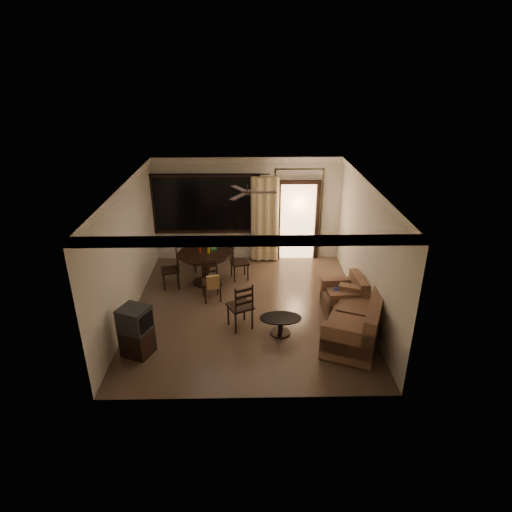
{
  "coord_description": "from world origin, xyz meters",
  "views": [
    {
      "loc": [
        0.01,
        -8.12,
        4.94
      ],
      "look_at": [
        0.18,
        0.2,
        1.19
      ],
      "focal_mm": 30.0,
      "sensor_mm": 36.0,
      "label": 1
    }
  ],
  "objects_px": {
    "coffee_table": "(281,323)",
    "dining_chair_north": "(201,259)",
    "sofa": "(358,323)",
    "armchair": "(346,298)",
    "dining_table": "(205,259)",
    "dining_chair_south": "(212,288)",
    "dining_chair_east": "(239,268)",
    "dining_chair_west": "(171,276)",
    "side_chair": "(240,314)",
    "tv_cabinet": "(136,331)"
  },
  "relations": [
    {
      "from": "dining_chair_east",
      "to": "tv_cabinet",
      "type": "distance_m",
      "value": 3.53
    },
    {
      "from": "dining_chair_west",
      "to": "dining_chair_south",
      "type": "distance_m",
      "value": 1.2
    },
    {
      "from": "dining_chair_east",
      "to": "armchair",
      "type": "xyz_separation_m",
      "value": [
        2.32,
        -1.62,
        0.06
      ]
    },
    {
      "from": "coffee_table",
      "to": "dining_table",
      "type": "bearing_deg",
      "value": 127.1
    },
    {
      "from": "side_chair",
      "to": "dining_chair_west",
      "type": "bearing_deg",
      "value": -72.62
    },
    {
      "from": "dining_table",
      "to": "side_chair",
      "type": "height_order",
      "value": "side_chair"
    },
    {
      "from": "dining_table",
      "to": "dining_chair_east",
      "type": "relative_size",
      "value": 1.35
    },
    {
      "from": "dining_table",
      "to": "sofa",
      "type": "distance_m",
      "value": 4.0
    },
    {
      "from": "dining_chair_south",
      "to": "dining_chair_north",
      "type": "relative_size",
      "value": 1.0
    },
    {
      "from": "armchair",
      "to": "coffee_table",
      "type": "distance_m",
      "value": 1.66
    },
    {
      "from": "coffee_table",
      "to": "side_chair",
      "type": "distance_m",
      "value": 0.84
    },
    {
      "from": "dining_chair_west",
      "to": "side_chair",
      "type": "bearing_deg",
      "value": 29.72
    },
    {
      "from": "dining_chair_north",
      "to": "coffee_table",
      "type": "height_order",
      "value": "dining_chair_north"
    },
    {
      "from": "tv_cabinet",
      "to": "sofa",
      "type": "bearing_deg",
      "value": 27.7
    },
    {
      "from": "dining_chair_east",
      "to": "dining_chair_north",
      "type": "bearing_deg",
      "value": 46.76
    },
    {
      "from": "dining_table",
      "to": "coffee_table",
      "type": "xyz_separation_m",
      "value": [
        1.67,
        -2.21,
        -0.39
      ]
    },
    {
      "from": "dining_chair_west",
      "to": "sofa",
      "type": "height_order",
      "value": "sofa"
    },
    {
      "from": "dining_table",
      "to": "sofa",
      "type": "height_order",
      "value": "dining_table"
    },
    {
      "from": "tv_cabinet",
      "to": "dining_chair_west",
      "type": "bearing_deg",
      "value": 108.48
    },
    {
      "from": "dining_chair_west",
      "to": "armchair",
      "type": "bearing_deg",
      "value": 58.93
    },
    {
      "from": "dining_chair_west",
      "to": "dining_chair_north",
      "type": "xyz_separation_m",
      "value": [
        0.62,
        0.96,
        0.0
      ]
    },
    {
      "from": "sofa",
      "to": "coffee_table",
      "type": "relative_size",
      "value": 2.4
    },
    {
      "from": "armchair",
      "to": "side_chair",
      "type": "relative_size",
      "value": 0.85
    },
    {
      "from": "sofa",
      "to": "armchair",
      "type": "height_order",
      "value": "sofa"
    },
    {
      "from": "dining_table",
      "to": "dining_chair_west",
      "type": "bearing_deg",
      "value": -166.08
    },
    {
      "from": "sofa",
      "to": "dining_chair_north",
      "type": "bearing_deg",
      "value": 158.41
    },
    {
      "from": "dining_chair_west",
      "to": "armchair",
      "type": "relative_size",
      "value": 1.09
    },
    {
      "from": "dining_chair_east",
      "to": "side_chair",
      "type": "bearing_deg",
      "value": 167.75
    },
    {
      "from": "dining_table",
      "to": "dining_chair_north",
      "type": "distance_m",
      "value": 0.86
    },
    {
      "from": "dining_chair_east",
      "to": "tv_cabinet",
      "type": "xyz_separation_m",
      "value": [
        -1.83,
        -3.01,
        0.21
      ]
    },
    {
      "from": "dining_chair_south",
      "to": "sofa",
      "type": "xyz_separation_m",
      "value": [
        2.94,
        -1.63,
        0.07
      ]
    },
    {
      "from": "dining_chair_south",
      "to": "coffee_table",
      "type": "distance_m",
      "value": 2.02
    },
    {
      "from": "dining_chair_east",
      "to": "armchair",
      "type": "distance_m",
      "value": 2.83
    },
    {
      "from": "dining_table",
      "to": "sofa",
      "type": "relative_size",
      "value": 0.64
    },
    {
      "from": "tv_cabinet",
      "to": "side_chair",
      "type": "height_order",
      "value": "side_chair"
    },
    {
      "from": "dining_chair_east",
      "to": "sofa",
      "type": "height_order",
      "value": "sofa"
    },
    {
      "from": "dining_table",
      "to": "dining_chair_north",
      "type": "xyz_separation_m",
      "value": [
        -0.19,
        0.76,
        -0.35
      ]
    },
    {
      "from": "dining_chair_north",
      "to": "armchair",
      "type": "distance_m",
      "value": 3.98
    },
    {
      "from": "dining_chair_east",
      "to": "sofa",
      "type": "xyz_separation_m",
      "value": [
        2.33,
        -2.67,
        0.1
      ]
    },
    {
      "from": "armchair",
      "to": "coffee_table",
      "type": "height_order",
      "value": "armchair"
    },
    {
      "from": "dining_chair_south",
      "to": "dining_chair_east",
      "type": "bearing_deg",
      "value": 45.7
    },
    {
      "from": "dining_chair_west",
      "to": "side_chair",
      "type": "xyz_separation_m",
      "value": [
        1.69,
        -1.77,
        0.02
      ]
    },
    {
      "from": "coffee_table",
      "to": "dining_chair_north",
      "type": "bearing_deg",
      "value": 122.06
    },
    {
      "from": "sofa",
      "to": "side_chair",
      "type": "distance_m",
      "value": 2.33
    },
    {
      "from": "dining_chair_north",
      "to": "sofa",
      "type": "distance_m",
      "value": 4.64
    },
    {
      "from": "dining_chair_south",
      "to": "side_chair",
      "type": "height_order",
      "value": "side_chair"
    },
    {
      "from": "tv_cabinet",
      "to": "armchair",
      "type": "height_order",
      "value": "tv_cabinet"
    },
    {
      "from": "dining_chair_east",
      "to": "armchair",
      "type": "height_order",
      "value": "dining_chair_east"
    },
    {
      "from": "dining_chair_south",
      "to": "sofa",
      "type": "distance_m",
      "value": 3.36
    },
    {
      "from": "tv_cabinet",
      "to": "coffee_table",
      "type": "distance_m",
      "value": 2.77
    }
  ]
}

